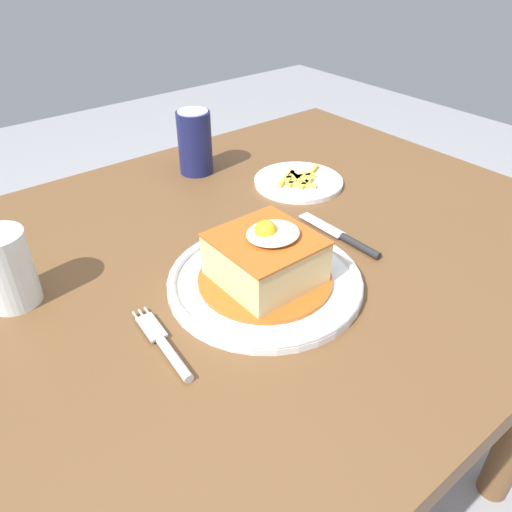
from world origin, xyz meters
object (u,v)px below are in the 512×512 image
knife (349,240)px  drinking_glass (8,274)px  soda_can (195,142)px  side_plate_fries (298,181)px  fork (166,348)px  main_plate (265,281)px

knife → drinking_glass: bearing=158.3°
soda_can → drinking_glass: soda_can is taller
side_plate_fries → knife: bearing=-111.5°
fork → soda_can: soda_can is taller
main_plate → fork: (-0.17, -0.03, -0.00)m
knife → side_plate_fries: 0.22m
fork → soda_can: (0.30, 0.40, 0.06)m
drinking_glass → side_plate_fries: 0.54m
main_plate → knife: bearing=1.0°
main_plate → soda_can: 0.40m
side_plate_fries → fork: bearing=-151.4°
fork → knife: size_ratio=0.86×
knife → side_plate_fries: size_ratio=0.97×
soda_can → drinking_glass: size_ratio=1.18×
fork → soda_can: size_ratio=1.14×
drinking_glass → fork: bearing=-62.5°
main_plate → fork: size_ratio=1.91×
drinking_glass → main_plate: bearing=-33.2°
soda_can → drinking_glass: 0.46m
drinking_glass → side_plate_fries: drinking_glass is taller
soda_can → side_plate_fries: size_ratio=0.73×
knife → side_plate_fries: side_plate_fries is taller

